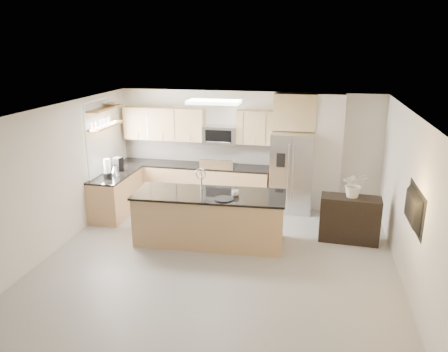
% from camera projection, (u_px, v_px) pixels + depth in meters
% --- Properties ---
extents(floor, '(6.50, 6.50, 0.00)m').
position_uv_depth(floor, '(217.00, 265.00, 7.45)').
color(floor, '#A3A09B').
rests_on(floor, ground).
extents(ceiling, '(6.00, 6.50, 0.02)m').
position_uv_depth(ceiling, '(216.00, 113.00, 6.69)').
color(ceiling, silver).
rests_on(ceiling, wall_back).
extents(wall_back, '(6.00, 0.02, 2.60)m').
position_uv_depth(wall_back, '(247.00, 148.00, 10.11)').
color(wall_back, silver).
rests_on(wall_back, floor).
extents(wall_front, '(6.00, 0.02, 2.60)m').
position_uv_depth(wall_front, '(138.00, 307.00, 4.03)').
color(wall_front, silver).
rests_on(wall_front, floor).
extents(wall_left, '(0.02, 6.50, 2.60)m').
position_uv_depth(wall_left, '(50.00, 182.00, 7.66)').
color(wall_left, silver).
rests_on(wall_left, floor).
extents(wall_right, '(0.02, 6.50, 2.60)m').
position_uv_depth(wall_right, '(413.00, 207.00, 6.48)').
color(wall_right, silver).
rests_on(wall_right, floor).
extents(back_counter, '(3.55, 0.66, 1.44)m').
position_uv_depth(back_counter, '(193.00, 183.00, 10.30)').
color(back_counter, tan).
rests_on(back_counter, floor).
extents(left_counter, '(0.66, 1.50, 0.92)m').
position_uv_depth(left_counter, '(116.00, 194.00, 9.57)').
color(left_counter, tan).
rests_on(left_counter, floor).
extents(range, '(0.76, 0.64, 1.14)m').
position_uv_depth(range, '(219.00, 184.00, 10.16)').
color(range, black).
rests_on(range, floor).
extents(upper_cabinets, '(3.50, 0.33, 0.75)m').
position_uv_depth(upper_cabinets, '(191.00, 125.00, 10.06)').
color(upper_cabinets, tan).
rests_on(upper_cabinets, wall_back).
extents(microwave, '(0.76, 0.40, 0.40)m').
position_uv_depth(microwave, '(220.00, 135.00, 9.94)').
color(microwave, '#B7B7B9').
rests_on(microwave, upper_cabinets).
extents(refrigerator, '(0.92, 0.78, 1.78)m').
position_uv_depth(refrigerator, '(292.00, 172.00, 9.67)').
color(refrigerator, '#B7B7B9').
rests_on(refrigerator, floor).
extents(partition_column, '(0.60, 0.30, 2.60)m').
position_uv_depth(partition_column, '(328.00, 153.00, 9.62)').
color(partition_column, silver).
rests_on(partition_column, floor).
extents(window, '(0.04, 1.15, 1.65)m').
position_uv_depth(window, '(99.00, 140.00, 9.28)').
color(window, white).
rests_on(window, wall_left).
extents(shelf_lower, '(0.30, 1.20, 0.04)m').
position_uv_depth(shelf_lower, '(106.00, 126.00, 9.26)').
color(shelf_lower, olive).
rests_on(shelf_lower, wall_left).
extents(shelf_upper, '(0.30, 1.20, 0.04)m').
position_uv_depth(shelf_upper, '(104.00, 108.00, 9.16)').
color(shelf_upper, olive).
rests_on(shelf_upper, wall_left).
extents(ceiling_fixture, '(1.00, 0.50, 0.06)m').
position_uv_depth(ceiling_fixture, '(214.00, 102.00, 8.28)').
color(ceiling_fixture, white).
rests_on(ceiling_fixture, ceiling).
extents(island, '(2.85, 1.14, 1.39)m').
position_uv_depth(island, '(210.00, 218.00, 8.20)').
color(island, tan).
rests_on(island, floor).
extents(credenza, '(1.12, 0.52, 0.88)m').
position_uv_depth(credenza, '(350.00, 219.00, 8.26)').
color(credenza, black).
rests_on(credenza, floor).
extents(cup, '(0.17, 0.17, 0.11)m').
position_uv_depth(cup, '(236.00, 193.00, 7.93)').
color(cup, silver).
rests_on(cup, island).
extents(platter, '(0.39, 0.39, 0.02)m').
position_uv_depth(platter, '(224.00, 199.00, 7.76)').
color(platter, black).
rests_on(platter, island).
extents(blender, '(0.18, 0.18, 0.42)m').
position_uv_depth(blender, '(107.00, 170.00, 9.08)').
color(blender, black).
rests_on(blender, left_counter).
extents(kettle, '(0.20, 0.20, 0.25)m').
position_uv_depth(kettle, '(114.00, 170.00, 9.30)').
color(kettle, '#B7B7B9').
rests_on(kettle, left_counter).
extents(coffee_maker, '(0.19, 0.22, 0.30)m').
position_uv_depth(coffee_maker, '(118.00, 165.00, 9.62)').
color(coffee_maker, black).
rests_on(coffee_maker, left_counter).
extents(bowl, '(0.41, 0.41, 0.09)m').
position_uv_depth(bowl, '(109.00, 104.00, 9.36)').
color(bowl, '#B7B7B9').
rests_on(bowl, shelf_upper).
extents(flower_vase, '(0.70, 0.62, 0.74)m').
position_uv_depth(flower_vase, '(355.00, 178.00, 8.04)').
color(flower_vase, silver).
rests_on(flower_vase, credenza).
extents(television, '(0.14, 1.08, 0.62)m').
position_uv_depth(television, '(409.00, 208.00, 6.30)').
color(television, black).
rests_on(television, wall_right).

